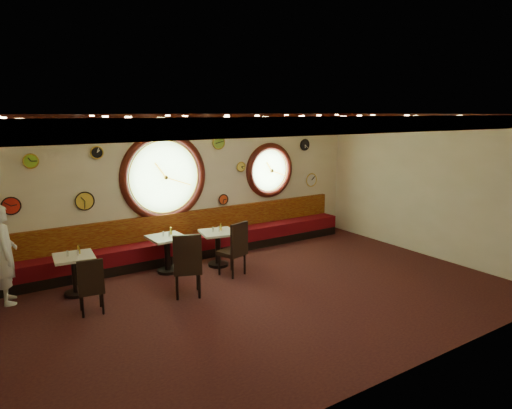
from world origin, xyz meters
The scene contains 42 objects.
floor centered at (0.00, 0.00, 0.00)m, with size 9.00×6.00×0.00m, color black.
ceiling centered at (0.00, 0.00, 3.20)m, with size 9.00×6.00×0.02m, color gold.
wall_back centered at (0.00, 3.00, 1.60)m, with size 9.00×0.02×3.20m, color beige.
wall_front centered at (0.00, -3.00, 1.60)m, with size 9.00×0.02×3.20m, color beige.
wall_right centered at (4.50, 0.00, 1.60)m, with size 0.02×6.00×3.20m, color beige.
molding_back centered at (0.00, 2.95, 3.11)m, with size 9.00×0.10×0.18m, color #370E0A.
molding_front centered at (0.00, -2.95, 3.11)m, with size 9.00×0.10×0.18m, color #370E0A.
molding_right centered at (4.45, 0.00, 3.11)m, with size 0.10×6.00×0.18m, color #370E0A.
banquette_base centered at (0.00, 2.72, 0.10)m, with size 8.00×0.55×0.20m, color black.
banquette_seat centered at (0.00, 2.72, 0.35)m, with size 8.00×0.55×0.30m, color #55070F.
banquette_back centered at (0.00, 2.94, 0.75)m, with size 8.00×0.10×0.55m, color #621007.
porthole_left_glass centered at (-0.60, 3.00, 1.85)m, with size 1.66×1.66×0.02m, color #93D07D.
porthole_left_frame centered at (-0.60, 2.98, 1.85)m, with size 1.98×1.98×0.18m, color #370E0A.
porthole_left_ring centered at (-0.60, 2.95, 1.85)m, with size 1.61×1.61×0.03m, color gold.
porthole_right_glass centered at (2.20, 3.00, 1.80)m, with size 1.10×1.10×0.02m, color #93D07D.
porthole_right_frame centered at (2.20, 2.98, 1.80)m, with size 1.38×1.38×0.18m, color #370E0A.
porthole_right_ring centered at (2.20, 2.95, 1.80)m, with size 1.09×1.09×0.03m, color gold.
wall_clock_0 centered at (3.30, 2.96, 2.40)m, with size 0.28×0.28×0.03m, color black.
wall_clock_1 centered at (-2.30, 2.96, 1.50)m, with size 0.36×0.36×0.03m, color gold.
wall_clock_2 centered at (-3.20, 2.96, 2.35)m, with size 0.26×0.26×0.03m, color #83BF26.
wall_clock_3 centered at (0.75, 2.96, 2.55)m, with size 0.30×0.30×0.03m, color #86B739.
wall_clock_4 centered at (0.85, 2.96, 1.20)m, with size 0.24×0.24×0.03m, color #D74219.
wall_clock_5 centered at (3.55, 2.96, 1.45)m, with size 0.34×0.34×0.03m, color silver.
wall_clock_6 centered at (-2.00, 2.96, 2.45)m, with size 0.24×0.24×0.03m, color black.
wall_clock_7 centered at (1.35, 2.96, 1.95)m, with size 0.22×0.22×0.03m, color #E7CE4D.
wall_clock_8 centered at (-3.60, 2.96, 1.55)m, with size 0.32×0.32×0.03m, color red.
table_a centered at (-2.78, 1.90, 0.46)m, with size 0.73×0.73×0.74m.
table_b centered at (-0.94, 2.11, 0.48)m, with size 0.72×0.72×0.76m.
table_c centered at (0.12, 1.90, 0.48)m, with size 0.81×0.81×0.76m.
chair_a centered at (-2.75, 0.90, 0.54)m, with size 0.44×0.44×0.59m.
chair_b centered at (-1.14, 0.69, 0.67)m, with size 0.64×0.64×0.73m.
chair_c centered at (0.12, 1.17, 0.63)m, with size 0.58×0.58×0.69m.
condiment_a_salt centered at (-2.88, 1.92, 0.79)m, with size 0.04×0.04×0.11m, color silver.
condiment_b_salt centered at (-0.99, 2.17, 0.81)m, with size 0.04×0.04×0.10m, color silver.
condiment_c_salt centered at (0.01, 1.91, 0.81)m, with size 0.04×0.04×0.11m, color silver.
condiment_a_pepper centered at (-2.72, 1.87, 0.79)m, with size 0.04×0.04×0.11m, color silver.
condiment_b_pepper centered at (-0.90, 2.08, 0.81)m, with size 0.04×0.04×0.10m, color #B9B9BE.
condiment_c_pepper centered at (0.13, 1.88, 0.82)m, with size 0.04×0.04×0.11m, color silver.
condiment_a_bottle centered at (-2.68, 1.96, 0.82)m, with size 0.05×0.05×0.16m, color gold.
condiment_b_bottle centered at (-0.81, 2.21, 0.84)m, with size 0.05×0.05×0.15m, color gold.
condiment_c_bottle centered at (0.22, 1.94, 0.84)m, with size 0.05×0.05×0.16m, color gold.
waiter centered at (-3.84, 2.20, 0.86)m, with size 0.63×0.41×1.72m, color white.
Camera 1 is at (-4.32, -6.36, 3.24)m, focal length 32.00 mm.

